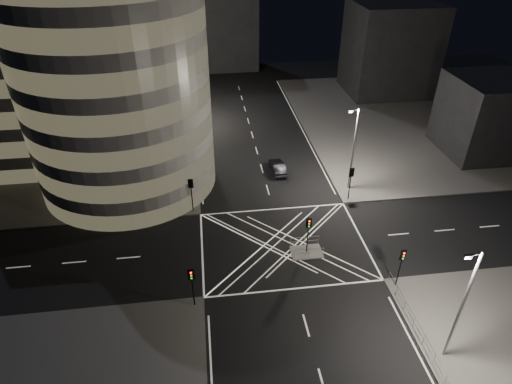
{
  "coord_description": "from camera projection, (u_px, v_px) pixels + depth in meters",
  "views": [
    {
      "loc": [
        -6.92,
        -31.88,
        27.68
      ],
      "look_at": [
        -2.04,
        5.19,
        3.0
      ],
      "focal_mm": 30.0,
      "sensor_mm": 36.0,
      "label": 1
    }
  ],
  "objects": [
    {
      "name": "traffic_signal_nr",
      "position": [
        401.0,
        261.0,
        36.11
      ],
      "size": [
        0.55,
        0.22,
        4.0
      ],
      "color": "black",
      "rests_on": "sidewalk_near_right"
    },
    {
      "name": "tree_b",
      "position": [
        175.0,
        140.0,
        50.99
      ],
      "size": [
        4.57,
        4.57,
        7.32
      ],
      "color": "black",
      "rests_on": "sidewalk_far_left"
    },
    {
      "name": "sidewalk_far_right",
      "position": [
        432.0,
        118.0,
        67.84
      ],
      "size": [
        42.0,
        42.0,
        0.15
      ],
      "primitive_type": "cube",
      "color": "#54514F",
      "rests_on": "ground"
    },
    {
      "name": "building_far_end",
      "position": [
        212.0,
        23.0,
        84.98
      ],
      "size": [
        18.0,
        8.0,
        18.0
      ],
      "primitive_type": "cube",
      "color": "black",
      "rests_on": "ground"
    },
    {
      "name": "street_lamp_left_near",
      "position": [
        183.0,
        145.0,
        48.23
      ],
      "size": [
        1.25,
        0.25,
        10.0
      ],
      "color": "slate",
      "rests_on": "sidewalk_far_left"
    },
    {
      "name": "railing_island_north",
      "position": [
        305.0,
        241.0,
        41.72
      ],
      "size": [
        2.8,
        0.06,
        1.1
      ],
      "primitive_type": "cube",
      "color": "slate",
      "rests_on": "central_island"
    },
    {
      "name": "street_lamp_right_near",
      "position": [
        462.0,
        304.0,
        28.78
      ],
      "size": [
        1.25,
        0.25,
        10.0
      ],
      "color": "slate",
      "rests_on": "sidewalk_near_right"
    },
    {
      "name": "building_right_near",
      "position": [
        487.0,
        116.0,
        56.05
      ],
      "size": [
        10.0,
        10.0,
        10.0
      ],
      "primitive_type": "cube",
      "color": "black",
      "rests_on": "sidewalk_far_right"
    },
    {
      "name": "traffic_signal_nl",
      "position": [
        192.0,
        281.0,
        34.19
      ],
      "size": [
        0.55,
        0.22,
        4.0
      ],
      "color": "black",
      "rests_on": "sidewalk_near_left"
    },
    {
      "name": "tree_a",
      "position": [
        174.0,
        168.0,
        46.28
      ],
      "size": [
        4.21,
        4.21,
        6.65
      ],
      "color": "black",
      "rests_on": "sidewalk_far_left"
    },
    {
      "name": "street_lamp_left_far",
      "position": [
        185.0,
        90.0,
        63.13
      ],
      "size": [
        1.25,
        0.25,
        10.0
      ],
      "color": "slate",
      "rests_on": "sidewalk_far_left"
    },
    {
      "name": "street_lamp_right_far",
      "position": [
        353.0,
        147.0,
        47.81
      ],
      "size": [
        1.25,
        0.25,
        10.0
      ],
      "color": "slate",
      "rests_on": "sidewalk_far_right"
    },
    {
      "name": "railing_island_south",
      "position": [
        309.0,
        253.0,
        40.23
      ],
      "size": [
        2.8,
        0.06,
        1.1
      ],
      "primitive_type": "cube",
      "color": "slate",
      "rests_on": "central_island"
    },
    {
      "name": "sedan",
      "position": [
        278.0,
        167.0,
        53.71
      ],
      "size": [
        1.69,
        4.35,
        1.41
      ],
      "primitive_type": "imported",
      "rotation": [
        0.0,
        0.0,
        3.19
      ],
      "color": "black",
      "rests_on": "ground"
    },
    {
      "name": "central_island",
      "position": [
        306.0,
        252.0,
        41.32
      ],
      "size": [
        3.0,
        2.0,
        0.15
      ],
      "primitive_type": "cube",
      "color": "slate",
      "rests_on": "ground"
    },
    {
      "name": "traffic_signal_fl",
      "position": [
        191.0,
        189.0,
        45.45
      ],
      "size": [
        0.55,
        0.22,
        4.0
      ],
      "color": "black",
      "rests_on": "sidewalk_far_left"
    },
    {
      "name": "office_block_rear",
      "position": [
        103.0,
        34.0,
        68.6
      ],
      "size": [
        24.0,
        16.0,
        22.0
      ],
      "primitive_type": "cube",
      "color": "gray",
      "rests_on": "sidewalk_far_left"
    },
    {
      "name": "tree_c",
      "position": [
        177.0,
        122.0,
        56.16
      ],
      "size": [
        4.08,
        4.08,
        6.66
      ],
      "color": "black",
      "rests_on": "sidewalk_far_left"
    },
    {
      "name": "traffic_signal_fr",
      "position": [
        351.0,
        178.0,
        47.36
      ],
      "size": [
        0.55,
        0.22,
        4.0
      ],
      "color": "black",
      "rests_on": "sidewalk_far_right"
    },
    {
      "name": "ground",
      "position": [
        283.0,
        244.0,
        42.38
      ],
      "size": [
        120.0,
        120.0,
        0.0
      ],
      "primitive_type": "plane",
      "color": "black",
      "rests_on": "ground"
    },
    {
      "name": "building_right_far",
      "position": [
        390.0,
        49.0,
        74.1
      ],
      "size": [
        14.0,
        12.0,
        15.0
      ],
      "primitive_type": "cube",
      "color": "black",
      "rests_on": "sidewalk_far_right"
    },
    {
      "name": "tree_d",
      "position": [
        177.0,
        100.0,
        60.72
      ],
      "size": [
        4.84,
        4.84,
        7.84
      ],
      "color": "black",
      "rests_on": "sidewalk_far_left"
    },
    {
      "name": "office_tower_curved",
      "position": [
        78.0,
        68.0,
        48.66
      ],
      "size": [
        30.0,
        29.0,
        27.2
      ],
      "color": "gray",
      "rests_on": "sidewalk_far_left"
    },
    {
      "name": "tree_e",
      "position": [
        178.0,
        90.0,
        66.09
      ],
      "size": [
        4.02,
        4.02,
        6.62
      ],
      "color": "black",
      "rests_on": "sidewalk_far_left"
    },
    {
      "name": "railing_near_right",
      "position": [
        419.0,
        330.0,
        32.85
      ],
      "size": [
        0.06,
        11.7,
        1.1
      ],
      "primitive_type": "cube",
      "color": "slate",
      "rests_on": "sidewalk_near_right"
    },
    {
      "name": "sidewalk_far_left",
      "position": [
        51.0,
        140.0,
        61.53
      ],
      "size": [
        42.0,
        42.0,
        0.15
      ],
      "primitive_type": "cube",
      "color": "#54514F",
      "rests_on": "ground"
    },
    {
      "name": "traffic_signal_island",
      "position": [
        308.0,
        229.0,
        39.76
      ],
      "size": [
        0.55,
        0.22,
        4.0
      ],
      "color": "black",
      "rests_on": "central_island"
    }
  ]
}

